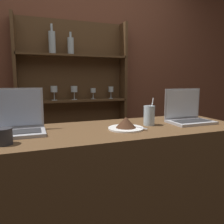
{
  "coord_description": "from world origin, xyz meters",
  "views": [
    {
      "loc": [
        -0.53,
        -0.97,
        1.26
      ],
      "look_at": [
        -0.05,
        0.32,
        1.06
      ],
      "focal_mm": 35.0,
      "sensor_mm": 36.0,
      "label": 1
    }
  ],
  "objects_px": {
    "laptop_far": "(187,114)",
    "coffee_cup": "(3,136)",
    "laptop_near": "(16,123)",
    "cake_plate": "(126,124)",
    "water_glass": "(149,115)"
  },
  "relations": [
    {
      "from": "laptop_far",
      "to": "coffee_cup",
      "type": "relative_size",
      "value": 3.51
    },
    {
      "from": "laptop_near",
      "to": "coffee_cup",
      "type": "distance_m",
      "value": 0.22
    },
    {
      "from": "laptop_far",
      "to": "cake_plate",
      "type": "bearing_deg",
      "value": -174.47
    },
    {
      "from": "cake_plate",
      "to": "water_glass",
      "type": "bearing_deg",
      "value": 15.42
    },
    {
      "from": "coffee_cup",
      "to": "cake_plate",
      "type": "bearing_deg",
      "value": 8.1
    },
    {
      "from": "laptop_near",
      "to": "laptop_far",
      "type": "distance_m",
      "value": 1.14
    },
    {
      "from": "laptop_near",
      "to": "coffee_cup",
      "type": "bearing_deg",
      "value": -101.55
    },
    {
      "from": "laptop_far",
      "to": "cake_plate",
      "type": "xyz_separation_m",
      "value": [
        -0.5,
        -0.05,
        -0.03
      ]
    },
    {
      "from": "cake_plate",
      "to": "coffee_cup",
      "type": "distance_m",
      "value": 0.68
    },
    {
      "from": "water_glass",
      "to": "coffee_cup",
      "type": "distance_m",
      "value": 0.88
    },
    {
      "from": "laptop_near",
      "to": "laptop_far",
      "type": "relative_size",
      "value": 1.04
    },
    {
      "from": "laptop_near",
      "to": "cake_plate",
      "type": "relative_size",
      "value": 1.43
    },
    {
      "from": "laptop_near",
      "to": "laptop_far",
      "type": "bearing_deg",
      "value": -3.73
    },
    {
      "from": "water_glass",
      "to": "coffee_cup",
      "type": "relative_size",
      "value": 2.14
    },
    {
      "from": "cake_plate",
      "to": "coffee_cup",
      "type": "xyz_separation_m",
      "value": [
        -0.68,
        -0.1,
        0.01
      ]
    }
  ]
}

